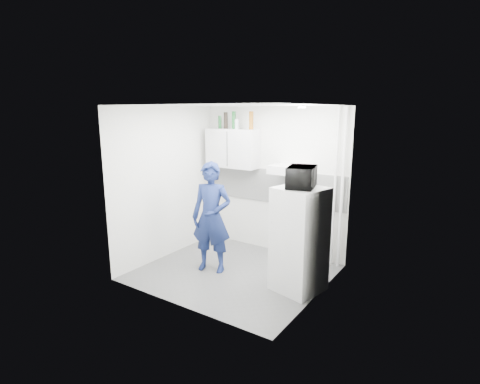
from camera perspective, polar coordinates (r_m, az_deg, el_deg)
The scene contains 22 objects.
floor at distance 6.11m, azimuth -1.02°, elevation -12.13°, with size 2.80×2.80×0.00m, color #555555.
ceiling at distance 5.56m, azimuth -1.12°, elevation 13.07°, with size 2.80×2.80×0.00m, color white.
wall_back at distance 6.74m, azimuth 5.00°, elevation 1.77°, with size 2.80×2.80×0.00m, color silver.
wall_left at distance 6.58m, azimuth -11.14°, elevation 1.33°, with size 2.60×2.60×0.00m, color silver.
wall_right at distance 5.05m, azimuth 12.11°, elevation -2.02°, with size 2.60×2.60×0.00m, color silver.
person at distance 5.92m, azimuth -4.37°, elevation -3.88°, with size 0.64×0.42×1.76m, color navy.
stove at distance 6.50m, azimuth 8.24°, elevation -6.97°, with size 0.49×0.49×0.79m, color silver.
fridge at distance 5.36m, azimuth 9.04°, elevation -7.20°, with size 0.62×0.62×1.50m, color silver.
stove_top at distance 6.38m, azimuth 8.35°, elevation -3.50°, with size 0.47×0.47×0.03m, color black.
saucepan at distance 6.32m, azimuth 8.25°, elevation -3.06°, with size 0.18×0.18×0.10m, color silver.
microwave at distance 5.14m, azimuth 9.38°, elevation 2.27°, with size 0.36×0.53×0.29m, color black.
bottle_b at distance 7.04m, azimuth -3.08°, elevation 10.58°, with size 0.06×0.06×0.23m, color #144C1E.
bottle_c at distance 6.96m, azimuth -2.18°, elevation 10.84°, with size 0.07×0.07×0.30m, color black.
bottle_d at distance 6.86m, azimuth -0.95°, elevation 10.89°, with size 0.07×0.07×0.31m, color #144C1E.
canister_a at distance 6.82m, azimuth -0.50°, elevation 10.32°, with size 0.07×0.07×0.18m, color #B2B7BC.
bottle_e at distance 6.66m, azimuth 1.72°, elevation 10.85°, with size 0.08×0.08×0.31m, color brown.
upper_cabinet at distance 6.91m, azimuth -1.12°, elevation 6.68°, with size 1.00×0.35×0.70m, color silver.
range_hood at distance 6.27m, azimuth 7.55°, elevation 3.43°, with size 0.60×0.50×0.14m, color silver.
backsplash at distance 6.74m, azimuth 4.92°, elevation 0.92°, with size 2.74×0.03×0.60m, color white.
pipe_a at distance 6.16m, azimuth 15.29°, elevation 0.38°, with size 0.05×0.05×2.60m, color silver.
pipe_b at distance 6.20m, azimuth 14.25°, elevation 0.51°, with size 0.04×0.04×2.60m, color silver.
ceiling_spot_fixture at distance 5.24m, azimuth 9.42°, elevation 12.63°, with size 0.10×0.10×0.02m, color white.
Camera 1 is at (3.17, -4.57, 2.53)m, focal length 28.00 mm.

